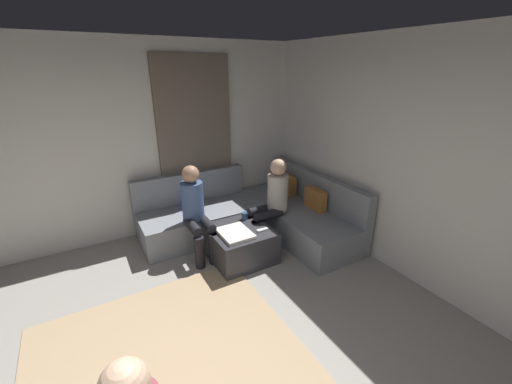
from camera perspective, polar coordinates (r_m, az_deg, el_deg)
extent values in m
cube|color=silver|center=(3.68, 32.01, 2.87)|extent=(6.00, 0.12, 2.70)
cube|color=silver|center=(4.65, -26.63, 7.21)|extent=(0.12, 6.00, 2.70)
cube|color=#726659|center=(4.82, -10.76, 8.34)|extent=(0.06, 1.10, 2.50)
cube|color=gray|center=(4.78, 7.20, -4.85)|extent=(2.10, 0.85, 0.42)
cube|color=gray|center=(4.81, 10.83, 0.79)|extent=(2.10, 0.14, 0.45)
cube|color=gray|center=(4.73, -10.03, -5.32)|extent=(0.85, 1.70, 0.42)
cube|color=gray|center=(4.87, -11.83, 0.93)|extent=(0.14, 1.70, 0.45)
cube|color=#B27233|center=(5.11, 5.60, 1.07)|extent=(0.36, 0.12, 0.36)
cube|color=#B27233|center=(4.60, 10.62, -1.60)|extent=(0.36, 0.12, 0.36)
cube|color=#333338|center=(4.13, -2.82, -9.25)|extent=(0.76, 0.76, 0.42)
cube|color=white|center=(3.89, -3.78, -7.44)|extent=(0.44, 0.36, 0.04)
cylinder|color=#334C72|center=(4.25, -2.08, -4.33)|extent=(0.08, 0.08, 0.10)
cube|color=white|center=(3.97, 1.16, -6.85)|extent=(0.05, 0.15, 0.02)
cylinder|color=black|center=(4.29, -0.07, -7.92)|extent=(0.12, 0.12, 0.42)
cylinder|color=black|center=(4.43, -1.24, -6.92)|extent=(0.12, 0.12, 0.42)
cylinder|color=black|center=(4.26, 2.27, -4.09)|extent=(0.12, 0.40, 0.12)
cylinder|color=black|center=(4.40, 1.02, -3.21)|extent=(0.12, 0.40, 0.12)
cylinder|color=beige|center=(4.33, 3.93, -0.07)|extent=(0.28, 0.28, 0.50)
sphere|color=#D8AD8C|center=(4.21, 4.05, 4.48)|extent=(0.22, 0.22, 0.22)
cylinder|color=black|center=(4.06, -7.71, -10.06)|extent=(0.12, 0.12, 0.42)
cylinder|color=black|center=(4.00, -10.12, -10.68)|extent=(0.12, 0.12, 0.42)
cylinder|color=black|center=(4.09, -8.98, -5.53)|extent=(0.40, 0.12, 0.12)
cylinder|color=black|center=(4.04, -11.37, -6.07)|extent=(0.40, 0.12, 0.12)
cylinder|color=#3F598C|center=(4.13, -11.37, -1.58)|extent=(0.28, 0.28, 0.50)
sphere|color=tan|center=(4.00, -11.74, 3.16)|extent=(0.22, 0.22, 0.22)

